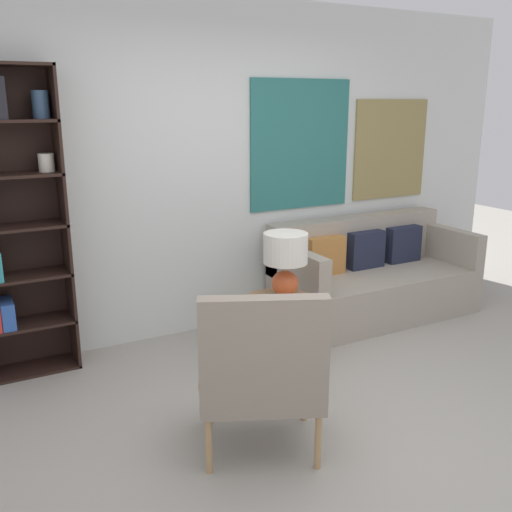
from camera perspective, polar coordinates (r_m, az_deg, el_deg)
ground_plane at (r=3.47m, az=9.09°, el=-18.10°), size 14.00×14.00×0.00m
wall_back at (r=4.72m, az=-4.92°, el=8.57°), size 6.40×0.08×2.70m
armchair at (r=3.07m, az=0.62°, el=-11.20°), size 0.83×0.78×0.97m
couch at (r=5.32m, az=11.44°, el=-2.23°), size 1.83×0.83×0.87m
side_table at (r=4.16m, az=2.35°, el=-5.04°), size 0.53×0.53×0.51m
table_lamp at (r=4.12m, az=2.96°, el=-0.12°), size 0.32×0.32×0.47m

